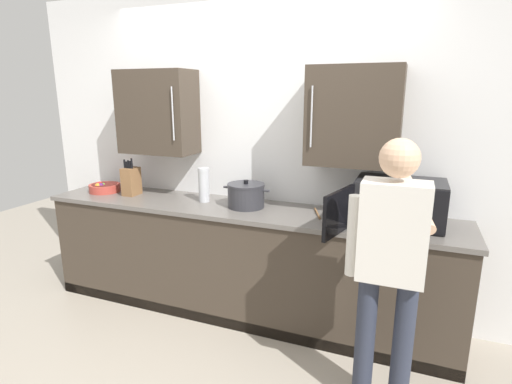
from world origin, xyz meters
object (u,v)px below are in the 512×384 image
Objects in this scene: microwave_oven at (394,202)px; stock_pot at (246,195)px; fruit_bowl at (104,187)px; person_figure at (390,258)px; wooden_spoon at (327,213)px; thermos_flask at (204,185)px; knife_block at (131,181)px.

microwave_oven is 2.02× the size of stock_pot.
stock_pot is at bearing 0.66° from fruit_bowl.
microwave_oven is 0.73m from person_figure.
wooden_spoon is 0.89× the size of fruit_bowl.
wooden_spoon is 2.04m from fruit_bowl.
wooden_spoon is 1.04m from thermos_flask.
microwave_oven is at bearing 0.38° from fruit_bowl.
person_figure reaches higher than knife_block.
stock_pot is 1.42× the size of fruit_bowl.
stock_pot is 1.38× the size of thermos_flask.
fruit_bowl reaches higher than wooden_spoon.
person_figure is (0.03, -0.72, -0.12)m from microwave_oven.
microwave_oven is at bearing -4.38° from wooden_spoon.
person_figure is (2.22, -0.70, -0.09)m from knife_block.
fruit_bowl is (-2.04, -0.05, 0.03)m from wooden_spoon.
thermos_flask is at bearing 179.15° from microwave_oven.
person_figure is at bearing -32.40° from stock_pot.
fruit_bowl is 0.17× the size of person_figure.
wooden_spoon is at bearing 1.46° from fruit_bowl.
thermos_flask reaches higher than stock_pot.
thermos_flask is 1.03× the size of fruit_bowl.
knife_block is 0.32m from fruit_bowl.
microwave_oven is 2.36× the size of knife_block.
wooden_spoon is 0.65m from stock_pot.
fruit_bowl is (-0.31, 0.00, -0.08)m from knife_block.
microwave_oven reaches higher than stock_pot.
knife_block is at bearing -176.79° from thermos_flask.
thermos_flask is (0.70, 0.04, 0.02)m from knife_block.
microwave_oven is 2.88× the size of fruit_bowl.
thermos_flask is 1.01m from fruit_bowl.
microwave_oven is at bearing -0.85° from thermos_flask.
stock_pot is 1.17× the size of knife_block.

